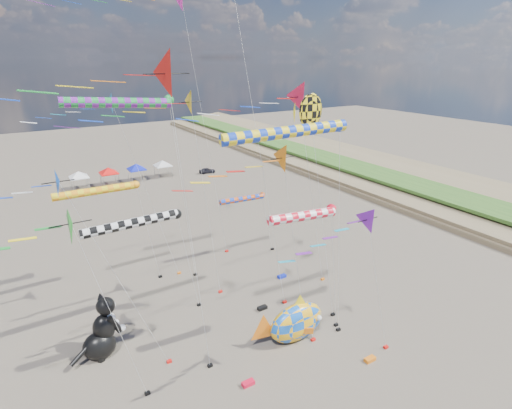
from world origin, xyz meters
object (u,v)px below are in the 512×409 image
object	(u,v)px
child_blue	(283,325)
parked_car	(207,171)
cat_inflatable	(100,327)
fish_inflatable	(296,322)
child_green	(317,314)
person_adult	(309,320)

from	to	relation	value
child_blue	parked_car	xyz separation A→B (m)	(15.36, 47.86, 0.07)
cat_inflatable	fish_inflatable	world-z (taller)	cat_inflatable
child_blue	parked_car	distance (m)	50.26
cat_inflatable	child_green	bearing A→B (deg)	-34.77
person_adult	parked_car	bearing A→B (deg)	50.65
child_blue	person_adult	bearing A→B (deg)	-82.51
child_green	parked_car	distance (m)	49.78
person_adult	child_green	size ratio (longest dim) A/B	1.75
cat_inflatable	parked_car	world-z (taller)	cat_inflatable
fish_inflatable	child_green	distance (m)	3.47
child_green	child_blue	bearing A→B (deg)	167.09
fish_inflatable	child_green	bearing A→B (deg)	17.87
cat_inflatable	person_adult	distance (m)	16.67
fish_inflatable	child_blue	size ratio (longest dim) A/B	7.12
parked_car	cat_inflatable	bearing A→B (deg)	154.50
fish_inflatable	person_adult	distance (m)	1.85
person_adult	child_green	bearing A→B (deg)	1.31
person_adult	child_blue	bearing A→B (deg)	125.16
cat_inflatable	parked_car	bearing A→B (deg)	38.65
person_adult	child_green	world-z (taller)	person_adult
child_green	parked_car	bearing A→B (deg)	70.78
child_green	child_blue	xyz separation A→B (m)	(-3.35, 0.45, -0.05)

